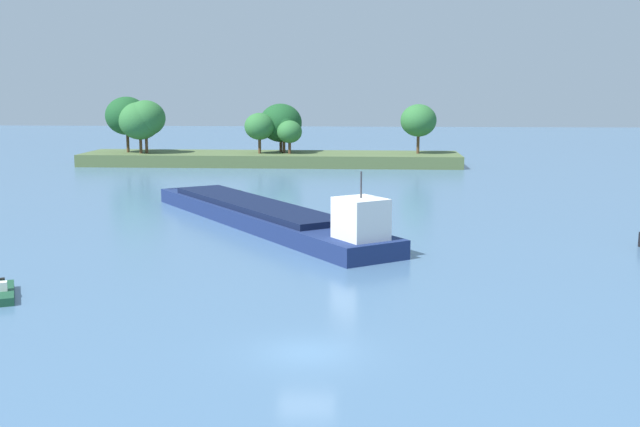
% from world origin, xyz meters
% --- Properties ---
extents(ground_plane, '(400.00, 400.00, 0.00)m').
position_xyz_m(ground_plane, '(0.00, 0.00, 0.00)').
color(ground_plane, '#476B8E').
extents(treeline_island, '(56.53, 11.40, 10.20)m').
position_xyz_m(treeline_island, '(-16.14, 82.33, 3.80)').
color(treeline_island, '#4C6038').
rests_on(treeline_island, ground).
extents(small_motorboat, '(3.00, 4.46, 0.95)m').
position_xyz_m(small_motorboat, '(-17.61, 7.89, 0.26)').
color(small_motorboat, '#19472D').
rests_on(small_motorboat, ground).
extents(fishing_skiff, '(6.17, 2.44, 0.96)m').
position_xyz_m(fishing_skiff, '(-14.11, 48.97, 0.25)').
color(fishing_skiff, '#19472D').
rests_on(fishing_skiff, ground).
extents(cargo_barge, '(23.96, 31.00, 5.93)m').
position_xyz_m(cargo_barge, '(-6.07, 30.72, 0.98)').
color(cargo_barge, navy).
rests_on(cargo_barge, ground).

